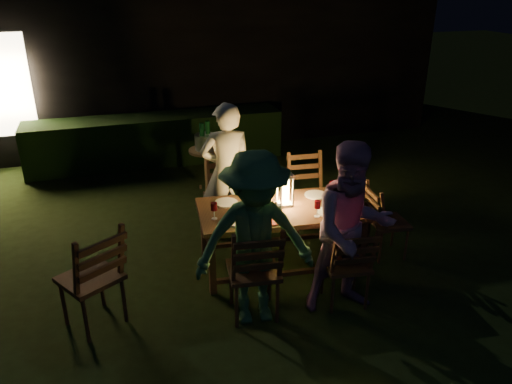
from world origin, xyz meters
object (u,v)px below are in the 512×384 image
object	(u,v)px
chair_end	(386,233)
bottle_bucket_b	(208,137)
bottle_table	(258,197)
side_table	(206,154)
dining_table	(281,214)
chair_near_left	(254,286)
chair_near_right	(345,278)
bottle_bucket_a	(202,140)
lantern	(285,191)
chair_far_left	(228,216)
person_opp_left	(255,240)
person_house_side	(227,172)
chair_far_right	(308,208)
person_opp_right	(352,230)
ice_bucket	(205,142)
chair_spare	(94,294)

from	to	relation	value
chair_end	bottle_bucket_b	xyz separation A→B (m)	(-1.50, 2.42, 0.55)
bottle_table	side_table	bearing A→B (deg)	92.04
dining_table	chair_near_left	distance (m)	0.95
chair_near_right	bottle_bucket_b	world-z (taller)	bottle_bucket_b
chair_near_right	bottle_bucket_a	distance (m)	3.16
bottle_bucket_b	lantern	bearing A→B (deg)	-81.59
chair_far_left	person_opp_left	bearing A→B (deg)	88.67
person_opp_left	lantern	distance (m)	1.00
chair_near_left	person_house_side	xyz separation A→B (m)	(0.15, 1.58, 0.52)
bottle_table	dining_table	bearing A→B (deg)	-5.56
bottle_bucket_a	dining_table	bearing A→B (deg)	-80.32
chair_far_left	chair_far_right	size ratio (longest dim) A/B	0.97
chair_end	person_opp_left	bearing A→B (deg)	-64.25
chair_near_right	bottle_bucket_b	size ratio (longest dim) A/B	2.91
person_opp_right	bottle_bucket_b	bearing A→B (deg)	107.14
bottle_bucket_a	bottle_bucket_b	bearing A→B (deg)	38.66
bottle_bucket_a	lantern	bearing A→B (deg)	-78.73
chair_end	dining_table	bearing A→B (deg)	-90.25
bottle_table	bottle_bucket_b	world-z (taller)	bottle_table
person_opp_right	chair_near_left	bearing A→B (deg)	176.91
lantern	person_opp_right	bearing A→B (deg)	-70.87
bottle_table	bottle_bucket_b	bearing A→B (deg)	90.74
chair_far_left	person_opp_left	size ratio (longest dim) A/B	0.59
chair_near_left	ice_bucket	bearing A→B (deg)	93.04
dining_table	chair_near_right	size ratio (longest dim) A/B	1.93
person_house_side	lantern	size ratio (longest dim) A/B	4.76
chair_near_left	bottle_table	bearing A→B (deg)	76.65
chair_far_left	bottle_table	xyz separation A→B (m)	(0.12, -0.79, 0.56)
bottle_bucket_a	ice_bucket	bearing A→B (deg)	38.66
person_opp_left	side_table	xyz separation A→B (m)	(0.20, 3.03, -0.24)
side_table	chair_near_left	bearing A→B (deg)	-93.74
chair_near_right	chair_spare	size ratio (longest dim) A/B	0.87
chair_end	side_table	bearing A→B (deg)	-141.50
ice_bucket	bottle_bucket_a	distance (m)	0.08
person_opp_left	chair_far_left	bearing A→B (deg)	90.02
bottle_table	chair_far_left	bearing A→B (deg)	99.04
dining_table	ice_bucket	xyz separation A→B (m)	(-0.33, 2.26, 0.12)
chair_spare	person_house_side	bearing A→B (deg)	8.03
chair_near_left	ice_bucket	world-z (taller)	chair_near_left
bottle_bucket_a	chair_near_left	bearing A→B (deg)	-92.82
person_opp_right	dining_table	bearing A→B (deg)	118.76
dining_table	bottle_bucket_b	distance (m)	2.32
side_table	person_opp_left	bearing A→B (deg)	-93.76
dining_table	bottle_table	distance (m)	0.33
chair_spare	person_opp_right	world-z (taller)	person_opp_right
chair_near_left	bottle_bucket_a	xyz separation A→B (m)	(0.14, 2.94, 0.51)
person_opp_right	chair_far_left	bearing A→B (deg)	119.52
dining_table	chair_near_left	size ratio (longest dim) A/B	1.74
dining_table	person_opp_right	bearing A→B (deg)	-61.24
chair_near_left	dining_table	bearing A→B (deg)	60.93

